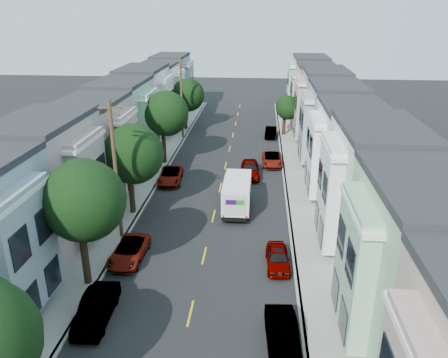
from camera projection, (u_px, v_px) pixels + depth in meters
name	position (u px, v px, depth m)	size (l,w,h in m)	color
ground	(204.00, 256.00, 29.53)	(160.00, 160.00, 0.00)	black
road_slab	(223.00, 176.00, 43.43)	(12.00, 70.00, 0.02)	black
curb_left	(163.00, 174.00, 43.88)	(0.30, 70.00, 0.15)	gray
curb_right	(284.00, 177.00, 42.93)	(0.30, 70.00, 0.15)	gray
sidewalk_left	(151.00, 173.00, 43.98)	(2.60, 70.00, 0.15)	gray
sidewalk_right	(298.00, 178.00, 42.83)	(2.60, 70.00, 0.15)	gray
centerline	(223.00, 176.00, 43.43)	(0.12, 70.00, 0.01)	gold
townhouse_row_left	(114.00, 173.00, 44.30)	(5.00, 70.00, 8.50)	white
townhouse_row_right	(337.00, 180.00, 42.56)	(5.00, 70.00, 8.50)	white
tree_b	(83.00, 201.00, 24.46)	(4.70, 4.70, 7.93)	black
tree_c	(132.00, 154.00, 33.74)	(4.70, 4.70, 7.44)	black
tree_d	(165.00, 114.00, 44.98)	(4.70, 4.70, 7.80)	black
tree_e	(187.00, 95.00, 58.16)	(4.41, 4.41, 6.96)	black
tree_far_r	(287.00, 108.00, 55.83)	(3.10, 3.10, 5.24)	black
utility_pole_near	(116.00, 172.00, 29.98)	(1.60, 0.26, 10.00)	#42301E
utility_pole_far	(182.00, 98.00, 54.08)	(1.60, 0.26, 10.00)	#42301E
fedex_truck	(237.00, 193.00, 35.73)	(2.17, 5.65, 2.71)	white
lead_sedan	(250.00, 169.00, 43.07)	(1.82, 4.76, 1.54)	black
parked_left_b	(96.00, 309.00, 23.25)	(1.49, 4.23, 1.41)	black
parked_left_c	(129.00, 251.00, 28.89)	(2.02, 4.38, 1.22)	#A5A5A5
parked_left_d	(170.00, 176.00, 41.75)	(2.12, 4.61, 1.28)	#480F09
parked_right_a	(282.00, 336.00, 21.32)	(1.48, 4.19, 1.40)	#585B5E
parked_right_b	(278.00, 258.00, 28.10)	(1.46, 3.82, 1.24)	silver
parked_right_c	(272.00, 159.00, 46.31)	(2.04, 4.41, 1.23)	black
parked_right_d	(271.00, 132.00, 56.20)	(1.32, 3.75, 1.25)	black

